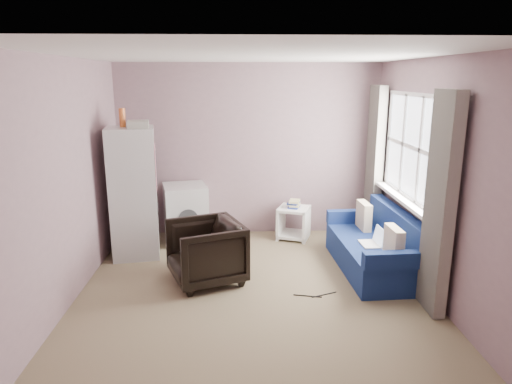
{
  "coord_description": "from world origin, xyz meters",
  "views": [
    {
      "loc": [
        -0.15,
        -4.52,
        2.29
      ],
      "look_at": [
        0.05,
        0.6,
        1.0
      ],
      "focal_mm": 32.0,
      "sensor_mm": 36.0,
      "label": 1
    }
  ],
  "objects_px": {
    "armchair": "(206,249)",
    "washing_machine": "(186,212)",
    "side_table": "(294,220)",
    "sofa": "(377,248)",
    "fridge": "(134,192)"
  },
  "relations": [
    {
      "from": "fridge",
      "to": "sofa",
      "type": "height_order",
      "value": "fridge"
    },
    {
      "from": "fridge",
      "to": "sofa",
      "type": "bearing_deg",
      "value": -20.87
    },
    {
      "from": "fridge",
      "to": "sofa",
      "type": "distance_m",
      "value": 3.14
    },
    {
      "from": "armchair",
      "to": "washing_machine",
      "type": "bearing_deg",
      "value": 174.08
    },
    {
      "from": "washing_machine",
      "to": "side_table",
      "type": "distance_m",
      "value": 1.56
    },
    {
      "from": "armchair",
      "to": "washing_machine",
      "type": "height_order",
      "value": "washing_machine"
    },
    {
      "from": "washing_machine",
      "to": "side_table",
      "type": "height_order",
      "value": "washing_machine"
    },
    {
      "from": "fridge",
      "to": "side_table",
      "type": "relative_size",
      "value": 3.32
    },
    {
      "from": "washing_machine",
      "to": "sofa",
      "type": "xyz_separation_m",
      "value": [
        2.43,
        -1.11,
        -0.16
      ]
    },
    {
      "from": "armchair",
      "to": "sofa",
      "type": "distance_m",
      "value": 2.07
    },
    {
      "from": "washing_machine",
      "to": "armchair",
      "type": "bearing_deg",
      "value": -87.46
    },
    {
      "from": "washing_machine",
      "to": "sofa",
      "type": "height_order",
      "value": "washing_machine"
    },
    {
      "from": "fridge",
      "to": "sofa",
      "type": "relative_size",
      "value": 1.13
    },
    {
      "from": "fridge",
      "to": "side_table",
      "type": "distance_m",
      "value": 2.3
    },
    {
      "from": "fridge",
      "to": "sofa",
      "type": "xyz_separation_m",
      "value": [
        3.03,
        -0.61,
        -0.59
      ]
    }
  ]
}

